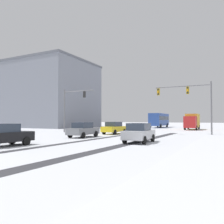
{
  "coord_description": "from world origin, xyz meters",
  "views": [
    {
      "loc": [
        12.4,
        -5.27,
        1.91
      ],
      "look_at": [
        0.0,
        18.68,
        2.8
      ],
      "focal_mm": 37.25,
      "sensor_mm": 36.0,
      "label": 1
    }
  ],
  "objects": [
    {
      "name": "car_silver_third",
      "position": [
        5.48,
        13.01,
        0.82
      ],
      "size": [
        1.99,
        4.18,
        1.62
      ],
      "color": "#B7BABF",
      "rests_on": "ground"
    },
    {
      "name": "box_truck_delivery",
      "position": [
        5.57,
        41.32,
        1.63
      ],
      "size": [
        2.47,
        7.46,
        3.02
      ],
      "color": "red",
      "rests_on": "ground"
    },
    {
      "name": "wheel_track_left_lane",
      "position": [
        5.09,
        13.34,
        0.0
      ],
      "size": [
        1.02,
        29.35,
        0.01
      ],
      "primitive_type": "cube",
      "color": "#38383D",
      "rests_on": "ground"
    },
    {
      "name": "office_building_far_left_block",
      "position": [
        -30.9,
        40.72,
        8.26
      ],
      "size": [
        23.52,
        18.1,
        16.5
      ],
      "color": "gray",
      "rests_on": "ground"
    },
    {
      "name": "bus_oncoming",
      "position": [
        -3.42,
        50.4,
        1.99
      ],
      "size": [
        3.03,
        11.1,
        3.38
      ],
      "color": "#284793",
      "rests_on": "ground"
    },
    {
      "name": "sidewalk_kerb_right",
      "position": [
        11.63,
        12.01,
        0.06
      ],
      "size": [
        4.0,
        29.35,
        0.12
      ],
      "primitive_type": "cube",
      "color": "white",
      "rests_on": "ground"
    },
    {
      "name": "car_grey_second",
      "position": [
        -1.98,
        15.68,
        0.82
      ],
      "size": [
        1.86,
        4.12,
        1.62
      ],
      "color": "slate",
      "rests_on": "ground"
    },
    {
      "name": "traffic_signal_near_left",
      "position": [
        -8.78,
        22.64,
        4.39
      ],
      "size": [
        5.43,
        0.39,
        6.5
      ],
      "color": "slate",
      "rests_on": "ground"
    },
    {
      "name": "wheel_track_right_lane",
      "position": [
        0.45,
        13.34,
        0.0
      ],
      "size": [
        0.77,
        29.35,
        0.01
      ],
      "primitive_type": "cube",
      "color": "#38383D",
      "rests_on": "ground"
    },
    {
      "name": "traffic_signal_near_right",
      "position": [
        7.86,
        24.59,
        4.68
      ],
      "size": [
        6.8,
        0.55,
        6.5
      ],
      "color": "slate",
      "rests_on": "ground"
    },
    {
      "name": "car_yellow_cab_lead",
      "position": [
        -1.56,
        22.3,
        0.82
      ],
      "size": [
        2.02,
        4.19,
        1.62
      ],
      "color": "yellow",
      "rests_on": "ground"
    },
    {
      "name": "car_black_fourth",
      "position": [
        -2.11,
        5.92,
        0.82
      ],
      "size": [
        1.94,
        4.15,
        1.62
      ],
      "color": "black",
      "rests_on": "ground"
    }
  ]
}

